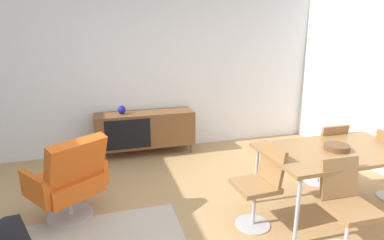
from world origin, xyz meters
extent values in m
plane|color=tan|center=(0.00, 0.00, 0.00)|extent=(8.32, 8.32, 0.00)
cube|color=white|center=(0.00, 2.60, 1.40)|extent=(6.80, 0.12, 2.80)
cube|color=brown|center=(0.01, 2.30, 0.44)|extent=(1.60, 0.44, 0.56)
cube|color=black|center=(-0.29, 2.08, 0.44)|extent=(0.70, 0.01, 0.48)
cylinder|color=brown|center=(-0.73, 2.13, 0.08)|extent=(0.03, 0.03, 0.16)
cylinder|color=brown|center=(0.75, 2.13, 0.08)|extent=(0.03, 0.03, 0.16)
cylinder|color=brown|center=(-0.73, 2.47, 0.08)|extent=(0.03, 0.03, 0.16)
cylinder|color=brown|center=(0.75, 2.47, 0.08)|extent=(0.03, 0.03, 0.16)
ellipsoid|color=navy|center=(-0.35, 2.30, 0.79)|extent=(0.13, 0.13, 0.14)
cube|color=olive|center=(1.75, -0.01, 0.72)|extent=(1.60, 0.90, 0.04)
cylinder|color=#B7B7BC|center=(1.03, -0.40, 0.35)|extent=(0.04, 0.04, 0.70)
cylinder|color=#B7B7BC|center=(1.03, 0.38, 0.35)|extent=(0.04, 0.04, 0.70)
cylinder|color=#B7B7BC|center=(2.47, 0.38, 0.35)|extent=(0.04, 0.04, 0.70)
cylinder|color=brown|center=(1.73, -0.03, 0.77)|extent=(0.26, 0.26, 0.06)
cube|color=#9E7042|center=(0.80, -0.01, 0.45)|extent=(0.42, 0.42, 0.05)
cube|color=#9E7042|center=(0.98, -0.01, 0.67)|extent=(0.10, 0.38, 0.38)
cylinder|color=#B7B7BC|center=(0.80, -0.01, 0.21)|extent=(0.04, 0.04, 0.42)
cylinder|color=#B7B7BC|center=(0.80, -0.01, 0.01)|extent=(0.36, 0.36, 0.01)
cube|color=#9E7042|center=(1.40, -0.63, 0.45)|extent=(0.41, 0.41, 0.05)
cube|color=#9E7042|center=(1.40, -0.45, 0.67)|extent=(0.38, 0.10, 0.38)
cylinder|color=#B7B7BC|center=(1.40, -0.63, 0.21)|extent=(0.04, 0.04, 0.42)
cube|color=#9E7042|center=(2.10, 0.61, 0.45)|extent=(0.40, 0.40, 0.05)
cube|color=#9E7042|center=(2.10, 0.43, 0.67)|extent=(0.38, 0.09, 0.38)
cylinder|color=#B7B7BC|center=(2.10, 0.61, 0.21)|extent=(0.04, 0.04, 0.42)
cylinder|color=#B7B7BC|center=(2.10, 0.61, 0.01)|extent=(0.36, 0.36, 0.01)
cube|color=#D85919|center=(-1.05, 0.72, 0.38)|extent=(0.81, 0.80, 0.20)
cube|color=#D85919|center=(-0.91, 0.52, 0.69)|extent=(0.64, 0.57, 0.51)
cube|color=#D85919|center=(-0.79, 0.91, 0.46)|extent=(0.34, 0.44, 0.28)
cube|color=#D85919|center=(-1.32, 0.52, 0.46)|extent=(0.34, 0.44, 0.28)
cylinder|color=#B7B7BC|center=(-1.05, 0.72, 0.14)|extent=(0.06, 0.06, 0.28)
cylinder|color=#B7B7BC|center=(-1.05, 0.72, 0.01)|extent=(0.48, 0.48, 0.02)
camera|label=1|loc=(-0.59, -2.45, 1.89)|focal=27.92mm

